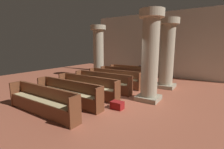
% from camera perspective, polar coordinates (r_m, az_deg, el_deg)
% --- Properties ---
extents(ground_plane, '(19.20, 19.20, 0.00)m').
position_cam_1_polar(ground_plane, '(7.17, -0.73, -7.95)').
color(ground_plane, '#AD5B42').
extents(back_wall, '(10.00, 0.16, 4.50)m').
position_cam_1_polar(back_wall, '(12.33, 15.54, 9.95)').
color(back_wall, beige).
rests_on(back_wall, ground).
extents(pew_row_0, '(3.19, 0.47, 0.89)m').
position_cam_1_polar(pew_row_0, '(10.85, 7.05, 0.85)').
color(pew_row_0, brown).
rests_on(pew_row_0, ground).
extents(pew_row_1, '(3.19, 0.46, 0.89)m').
position_cam_1_polar(pew_row_1, '(9.88, 4.20, -0.02)').
color(pew_row_1, brown).
rests_on(pew_row_1, ground).
extents(pew_row_2, '(3.19, 0.47, 0.89)m').
position_cam_1_polar(pew_row_2, '(8.95, 0.74, -1.08)').
color(pew_row_2, brown).
rests_on(pew_row_2, ground).
extents(pew_row_3, '(3.19, 0.46, 0.89)m').
position_cam_1_polar(pew_row_3, '(8.06, -3.51, -2.38)').
color(pew_row_3, brown).
rests_on(pew_row_3, ground).
extents(pew_row_4, '(3.19, 0.46, 0.89)m').
position_cam_1_polar(pew_row_4, '(7.23, -8.78, -3.96)').
color(pew_row_4, brown).
rests_on(pew_row_4, ground).
extents(pew_row_5, '(3.19, 0.47, 0.89)m').
position_cam_1_polar(pew_row_5, '(6.49, -15.36, -5.88)').
color(pew_row_5, brown).
rests_on(pew_row_5, ground).
extents(pew_row_6, '(3.19, 0.46, 0.89)m').
position_cam_1_polar(pew_row_6, '(5.86, -23.56, -8.15)').
color(pew_row_6, brown).
rests_on(pew_row_6, ground).
extents(pillar_aisle_side, '(1.05, 1.05, 3.59)m').
position_cam_1_polar(pillar_aisle_side, '(9.00, 18.80, 7.32)').
color(pillar_aisle_side, '#9F967E').
rests_on(pillar_aisle_side, ground).
extents(pillar_far_side, '(1.05, 1.05, 3.59)m').
position_cam_1_polar(pillar_far_side, '(11.55, -4.80, 8.37)').
color(pillar_far_side, '#9F967E').
rests_on(pillar_far_side, ground).
extents(pillar_aisle_rear, '(0.97, 0.97, 3.59)m').
position_cam_1_polar(pillar_aisle_rear, '(6.63, 13.28, 6.72)').
color(pillar_aisle_rear, '#9F967E').
rests_on(pillar_aisle_rear, ground).
extents(lectern, '(0.48, 0.45, 1.08)m').
position_cam_1_polar(lectern, '(11.77, 12.17, 1.30)').
color(lectern, '#562B1A').
rests_on(lectern, ground).
extents(hymn_book, '(0.16, 0.19, 0.03)m').
position_cam_1_polar(hymn_book, '(10.76, 9.91, 2.99)').
color(hymn_book, black).
rests_on(hymn_book, pew_row_0).
extents(kneeler_box_red, '(0.43, 0.31, 0.27)m').
position_cam_1_polar(kneeler_box_red, '(5.89, 1.85, -10.74)').
color(kneeler_box_red, maroon).
rests_on(kneeler_box_red, ground).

